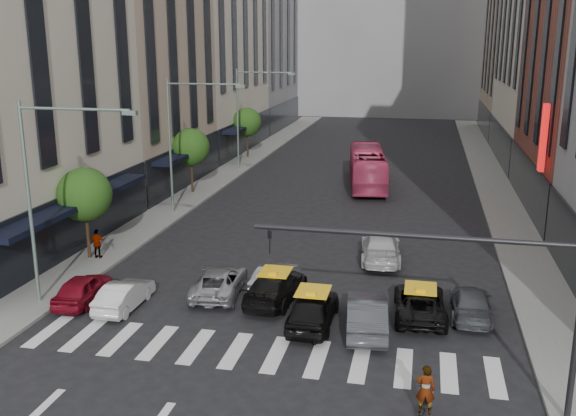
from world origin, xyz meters
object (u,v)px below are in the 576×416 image
Objects in this scene: car_white_front at (124,295)px; motorcycle at (424,407)px; car_red at (83,289)px; taxi_left at (275,287)px; streetlamp_far at (248,106)px; bus at (367,168)px; taxi_center at (313,308)px; pedestrian_far at (97,244)px; streetlamp_mid at (183,129)px; streetlamp_near at (46,177)px.

motorcycle is (13.14, -6.15, -0.16)m from car_white_front.
car_white_front is at bearing 170.46° from car_red.
car_white_front is 6.76m from taxi_left.
motorcycle is (16.19, -37.76, -5.44)m from streetlamp_far.
streetlamp_far is 0.81× the size of bus.
motorcycle is at bearing 153.73° from car_red.
bus reaches higher than taxi_left.
taxi_center reaches higher than motorcycle.
car_white_front is 8.52m from taxi_center.
pedestrian_far is at bearing -52.14° from car_white_front.
car_red is 0.79× the size of taxi_left.
streetlamp_mid is 1.86× the size of taxi_left.
streetlamp_near is 1.86× the size of taxi_left.
bus is 24.88m from pedestrian_far.
car_white_front is 2.35× the size of pedestrian_far.
pedestrian_far is (-17.42, 11.75, 0.49)m from motorcycle.
streetlamp_mid reaches higher than car_red.
streetlamp_mid is 0.81× the size of bus.
bus is 6.31× the size of motorcycle.
streetlamp_mid is 20.11m from taxi_center.
streetlamp_near is at bearing 20.58° from taxi_left.
streetlamp_near is 30.03m from bus.
streetlamp_mid is 5.60× the size of pedestrian_far.
car_red is 2.39× the size of pedestrian_far.
taxi_left reaches higher than motorcycle.
car_red reaches higher than motorcycle.
streetlamp_near is 16.00m from streetlamp_mid.
car_white_front is at bearing 0.17° from taxi_center.
taxi_center is 2.75× the size of pedestrian_far.
pedestrian_far reaches higher than taxi_left.
car_red is 2.17× the size of motorcycle.
motorcycle is (15.28, -6.37, -0.19)m from car_red.
car_white_front reaches higher than motorcycle.
streetlamp_mid is at bearing -98.23° from pedestrian_far.
streetlamp_far is 5.08× the size of motorcycle.
bus is at bearing -106.47° from car_white_front.
streetlamp_mid is 27.66m from motorcycle.
streetlamp_far is at bearing -29.59° from bus.
pedestrian_far is at bearing 51.89° from bus.
streetlamp_far reaches higher than motorcycle.
streetlamp_far is 31.35m from taxi_left.
taxi_center is at bearing -69.91° from streetlamp_far.
streetlamp_far reaches higher than car_white_front.
bus is at bearing -81.17° from motorcycle.
taxi_left is at bearing -170.75° from car_red.
car_red is at bearing -5.35° from car_white_front.
taxi_left is at bearing -72.21° from streetlamp_far.
taxi_center reaches higher than taxi_left.
streetlamp_mid reaches higher than taxi_center.
streetlamp_mid is at bearing 37.57° from bus.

